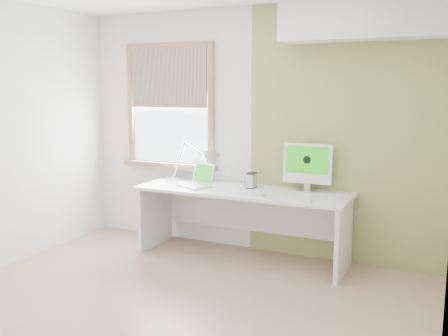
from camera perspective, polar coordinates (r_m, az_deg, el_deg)
The scene contains 12 objects.
room at distance 3.82m, azimuth -6.71°, elevation 2.15°, with size 4.04×3.54×2.64m.
accent_wall at distance 5.08m, azimuth 13.67°, elevation 3.70°, with size 2.00×0.02×2.60m, color #84984A.
soffit at distance 4.90m, azimuth 16.15°, elevation 16.31°, with size 1.60×0.40×0.42m, color white.
window at distance 5.78m, azimuth -6.23°, elevation 6.98°, with size 1.20×0.14×1.42m.
desk at distance 5.20m, azimuth 2.31°, elevation -4.47°, with size 2.20×0.70×0.73m.
desk_lamp at distance 5.38m, azimuth -2.40°, elevation 0.62°, with size 0.76×0.38×0.44m.
laptop at distance 5.29m, azimuth -2.96°, elevation -1.42°, with size 0.43×0.40×0.24m.
phone_dock at distance 5.19m, azimuth 2.59°, elevation -1.87°, with size 0.09×0.09×0.13m.
external_drive at distance 5.19m, azimuth 3.13°, elevation -1.42°, with size 0.08×0.13×0.16m.
imac at distance 5.07m, azimuth 9.51°, elevation 0.40°, with size 0.49×0.17×0.48m.
keyboard at distance 4.69m, azimuth 7.62°, elevation -3.52°, with size 0.40×0.12×0.02m.
mouse at distance 4.85m, azimuth 4.56°, elevation -2.95°, with size 0.06×0.10×0.03m, color white.
Camera 1 is at (2.00, -3.22, 1.77)m, focal length 40.07 mm.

